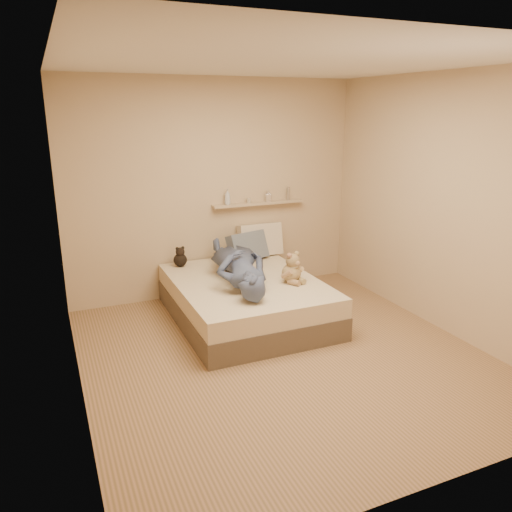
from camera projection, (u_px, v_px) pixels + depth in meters
name	position (u px, v px, depth m)	size (l,w,h in m)	color
room	(286.00, 220.00, 4.35)	(3.80, 3.80, 3.80)	#9F7352
bed	(246.00, 300.00, 5.47)	(1.50, 1.90, 0.45)	brown
game_console	(252.00, 285.00, 4.86)	(0.16, 0.10, 0.05)	#B2B4B9
teddy_bear	(292.00, 270.00, 5.30)	(0.27, 0.28, 0.34)	tan
dark_plush	(180.00, 258.00, 5.85)	(0.16, 0.16, 0.24)	black
pillow_cream	(260.00, 240.00, 6.28)	(0.55, 0.16, 0.40)	beige
pillow_grey	(248.00, 247.00, 6.08)	(0.50, 0.14, 0.34)	slate
person	(239.00, 264.00, 5.34)	(0.56, 1.53, 0.37)	#404B65
wall_shelf	(259.00, 203.00, 6.23)	(1.20, 0.12, 0.03)	tan
shelf_bottles	(250.00, 196.00, 6.16)	(0.88, 0.08, 0.19)	silver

